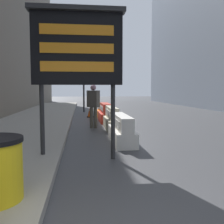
{
  "coord_description": "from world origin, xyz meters",
  "views": [
    {
      "loc": [
        0.47,
        -2.07,
        1.6
      ],
      "look_at": [
        1.37,
        5.49,
        0.95
      ],
      "focal_mm": 42.0,
      "sensor_mm": 36.0,
      "label": 1
    }
  ],
  "objects_px": {
    "message_board": "(77,49)",
    "traffic_cone_near": "(90,111)",
    "jersey_barrier_cream": "(112,120)",
    "jersey_barrier_red_striped": "(106,114)",
    "jersey_barrier_orange_near": "(102,111)",
    "traffic_light_near_curb": "(84,73)",
    "jersey_barrier_white": "(122,130)",
    "pedestrian_worker": "(93,102)"
  },
  "relations": [
    {
      "from": "message_board",
      "to": "traffic_cone_near",
      "type": "xyz_separation_m",
      "value": [
        0.61,
        9.3,
        -2.13
      ]
    },
    {
      "from": "jersey_barrier_cream",
      "to": "jersey_barrier_red_striped",
      "type": "distance_m",
      "value": 2.65
    },
    {
      "from": "message_board",
      "to": "traffic_cone_near",
      "type": "distance_m",
      "value": 9.56
    },
    {
      "from": "jersey_barrier_orange_near",
      "to": "traffic_light_near_curb",
      "type": "relative_size",
      "value": 0.42
    },
    {
      "from": "jersey_barrier_white",
      "to": "jersey_barrier_orange_near",
      "type": "distance_m",
      "value": 7.35
    },
    {
      "from": "jersey_barrier_cream",
      "to": "traffic_light_near_curb",
      "type": "height_order",
      "value": "traffic_light_near_curb"
    },
    {
      "from": "jersey_barrier_cream",
      "to": "jersey_barrier_orange_near",
      "type": "relative_size",
      "value": 1.34
    },
    {
      "from": "jersey_barrier_cream",
      "to": "pedestrian_worker",
      "type": "distance_m",
      "value": 1.11
    },
    {
      "from": "jersey_barrier_orange_near",
      "to": "jersey_barrier_white",
      "type": "bearing_deg",
      "value": -90.0
    },
    {
      "from": "message_board",
      "to": "jersey_barrier_red_striped",
      "type": "distance_m",
      "value": 7.46
    },
    {
      "from": "traffic_cone_near",
      "to": "traffic_light_near_curb",
      "type": "relative_size",
      "value": 0.19
    },
    {
      "from": "jersey_barrier_red_striped",
      "to": "pedestrian_worker",
      "type": "xyz_separation_m",
      "value": [
        -0.7,
        -2.1,
        0.66
      ]
    },
    {
      "from": "jersey_barrier_cream",
      "to": "traffic_light_near_curb",
      "type": "relative_size",
      "value": 0.56
    },
    {
      "from": "message_board",
      "to": "jersey_barrier_white",
      "type": "distance_m",
      "value": 3.08
    },
    {
      "from": "traffic_cone_near",
      "to": "traffic_light_near_curb",
      "type": "bearing_deg",
      "value": 95.49
    },
    {
      "from": "message_board",
      "to": "jersey_barrier_red_striped",
      "type": "bearing_deg",
      "value": 79.7
    },
    {
      "from": "message_board",
      "to": "jersey_barrier_orange_near",
      "type": "bearing_deg",
      "value": 82.06
    },
    {
      "from": "jersey_barrier_cream",
      "to": "jersey_barrier_orange_near",
      "type": "xyz_separation_m",
      "value": [
        -0.0,
        4.78,
        -0.04
      ]
    },
    {
      "from": "message_board",
      "to": "pedestrian_worker",
      "type": "relative_size",
      "value": 1.87
    },
    {
      "from": "jersey_barrier_cream",
      "to": "traffic_cone_near",
      "type": "xyz_separation_m",
      "value": [
        -0.67,
        4.9,
        -0.04
      ]
    },
    {
      "from": "traffic_light_near_curb",
      "to": "traffic_cone_near",
      "type": "bearing_deg",
      "value": -84.51
    },
    {
      "from": "jersey_barrier_white",
      "to": "jersey_barrier_cream",
      "type": "distance_m",
      "value": 2.57
    },
    {
      "from": "jersey_barrier_orange_near",
      "to": "traffic_light_near_curb",
      "type": "bearing_deg",
      "value": 105.67
    },
    {
      "from": "jersey_barrier_red_striped",
      "to": "pedestrian_worker",
      "type": "distance_m",
      "value": 2.31
    },
    {
      "from": "jersey_barrier_white",
      "to": "jersey_barrier_red_striped",
      "type": "xyz_separation_m",
      "value": [
        -0.0,
        5.22,
        0.04
      ]
    },
    {
      "from": "message_board",
      "to": "jersey_barrier_white",
      "type": "height_order",
      "value": "message_board"
    },
    {
      "from": "jersey_barrier_orange_near",
      "to": "pedestrian_worker",
      "type": "bearing_deg",
      "value": -99.45
    },
    {
      "from": "jersey_barrier_cream",
      "to": "pedestrian_worker",
      "type": "relative_size",
      "value": 1.2
    },
    {
      "from": "jersey_barrier_white",
      "to": "traffic_light_near_curb",
      "type": "height_order",
      "value": "traffic_light_near_curb"
    },
    {
      "from": "message_board",
      "to": "jersey_barrier_red_striped",
      "type": "xyz_separation_m",
      "value": [
        1.28,
        7.05,
        -2.09
      ]
    },
    {
      "from": "message_board",
      "to": "traffic_light_near_curb",
      "type": "height_order",
      "value": "traffic_light_near_curb"
    },
    {
      "from": "jersey_barrier_cream",
      "to": "jersey_barrier_red_striped",
      "type": "bearing_deg",
      "value": 90.0
    },
    {
      "from": "traffic_cone_near",
      "to": "jersey_barrier_cream",
      "type": "bearing_deg",
      "value": -82.16
    },
    {
      "from": "message_board",
      "to": "pedestrian_worker",
      "type": "height_order",
      "value": "message_board"
    },
    {
      "from": "traffic_cone_near",
      "to": "pedestrian_worker",
      "type": "height_order",
      "value": "pedestrian_worker"
    },
    {
      "from": "jersey_barrier_red_striped",
      "to": "jersey_barrier_orange_near",
      "type": "relative_size",
      "value": 1.29
    },
    {
      "from": "traffic_cone_near",
      "to": "pedestrian_worker",
      "type": "relative_size",
      "value": 0.41
    },
    {
      "from": "jersey_barrier_red_striped",
      "to": "traffic_light_near_curb",
      "type": "xyz_separation_m",
      "value": [
        -1.01,
        5.72,
        2.38
      ]
    },
    {
      "from": "pedestrian_worker",
      "to": "jersey_barrier_orange_near",
      "type": "bearing_deg",
      "value": -66.45
    },
    {
      "from": "jersey_barrier_red_striped",
      "to": "pedestrian_worker",
      "type": "bearing_deg",
      "value": -108.54
    },
    {
      "from": "message_board",
      "to": "jersey_barrier_cream",
      "type": "relative_size",
      "value": 1.56
    },
    {
      "from": "traffic_cone_near",
      "to": "jersey_barrier_white",
      "type": "bearing_deg",
      "value": -84.84
    }
  ]
}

